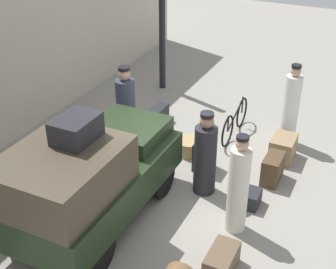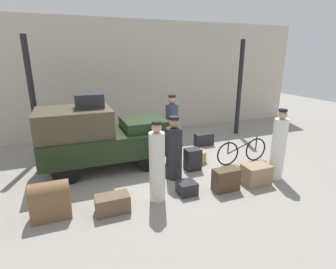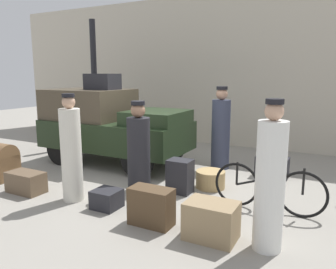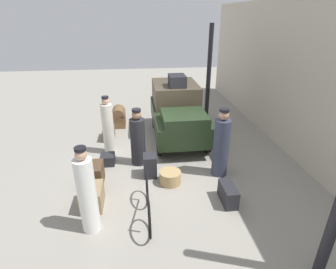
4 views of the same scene
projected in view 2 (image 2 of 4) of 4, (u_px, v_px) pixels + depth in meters
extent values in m
plane|color=gray|center=(164.00, 168.00, 7.60)|extent=(30.00, 30.00, 0.00)
cube|color=beige|center=(128.00, 78.00, 10.58)|extent=(16.00, 0.15, 4.50)
cylinder|color=black|center=(33.00, 100.00, 7.88)|extent=(0.18, 0.18, 3.73)
cylinder|color=black|center=(239.00, 89.00, 10.50)|extent=(0.18, 0.18, 3.73)
cylinder|color=black|center=(136.00, 142.00, 8.69)|extent=(0.76, 0.12, 0.76)
cylinder|color=black|center=(150.00, 158.00, 7.34)|extent=(0.76, 0.12, 0.76)
cylinder|color=black|center=(66.00, 151.00, 7.93)|extent=(0.76, 0.12, 0.76)
cylinder|color=black|center=(67.00, 170.00, 6.57)|extent=(0.76, 0.12, 0.76)
cube|color=black|center=(106.00, 143.00, 7.53)|extent=(3.52, 1.68, 0.65)
cube|color=#473D2D|center=(74.00, 122.00, 7.05)|extent=(1.94, 1.55, 0.73)
cube|color=black|center=(143.00, 123.00, 7.80)|extent=(1.23, 1.31, 0.29)
torus|color=black|center=(256.00, 149.00, 8.07)|extent=(0.73, 0.04, 0.73)
torus|color=black|center=(228.00, 154.00, 7.71)|extent=(0.73, 0.04, 0.73)
cylinder|color=black|center=(242.00, 146.00, 7.84)|extent=(1.02, 0.04, 0.39)
cylinder|color=black|center=(228.00, 148.00, 7.66)|extent=(0.04, 0.04, 0.38)
cylinder|color=black|center=(256.00, 143.00, 8.01)|extent=(0.04, 0.04, 0.41)
cylinder|color=tan|center=(197.00, 156.00, 8.09)|extent=(0.55, 0.55, 0.33)
cylinder|color=#33384C|center=(172.00, 126.00, 9.04)|extent=(0.42, 0.42, 1.58)
sphere|color=tan|center=(172.00, 100.00, 8.77)|extent=(0.26, 0.26, 0.26)
cylinder|color=black|center=(172.00, 96.00, 8.73)|extent=(0.25, 0.25, 0.07)
cylinder|color=#232328|center=(174.00, 153.00, 6.84)|extent=(0.42, 0.42, 1.38)
sphere|color=#936B51|center=(174.00, 123.00, 6.60)|extent=(0.26, 0.26, 0.26)
cylinder|color=black|center=(174.00, 118.00, 6.56)|extent=(0.25, 0.25, 0.07)
cylinder|color=white|center=(278.00, 149.00, 6.80)|extent=(0.36, 0.36, 1.62)
sphere|color=tan|center=(283.00, 115.00, 6.53)|extent=(0.22, 0.22, 0.22)
cylinder|color=black|center=(283.00, 110.00, 6.50)|extent=(0.21, 0.21, 0.06)
cylinder|color=silver|center=(157.00, 167.00, 5.74)|extent=(0.35, 0.35, 1.59)
sphere|color=tan|center=(157.00, 128.00, 5.48)|extent=(0.22, 0.22, 0.22)
cylinder|color=black|center=(157.00, 123.00, 5.45)|extent=(0.21, 0.21, 0.06)
cube|color=#232328|center=(193.00, 159.00, 7.46)|extent=(0.43, 0.35, 0.62)
cube|color=#232328|center=(204.00, 139.00, 9.49)|extent=(0.67, 0.30, 0.44)
cube|color=brown|center=(51.00, 205.00, 5.28)|extent=(0.75, 0.50, 0.51)
cylinder|color=brown|center=(50.00, 194.00, 5.20)|extent=(0.75, 0.50, 0.50)
cube|color=#937A56|center=(256.00, 174.00, 6.65)|extent=(0.67, 0.47, 0.50)
cube|color=#232328|center=(187.00, 188.00, 6.18)|extent=(0.42, 0.40, 0.30)
cube|color=#4C3823|center=(226.00, 180.00, 6.31)|extent=(0.63, 0.33, 0.55)
cube|color=brown|center=(113.00, 204.00, 5.44)|extent=(0.70, 0.39, 0.38)
cube|color=#232328|center=(89.00, 101.00, 7.05)|extent=(0.74, 0.55, 0.38)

